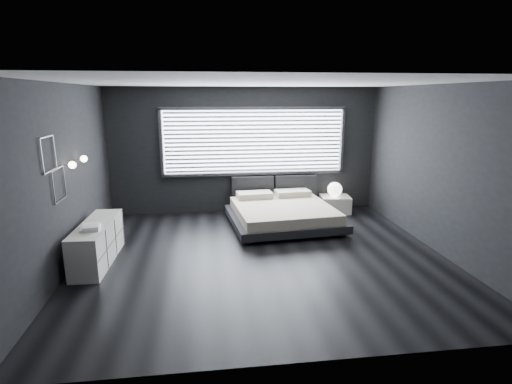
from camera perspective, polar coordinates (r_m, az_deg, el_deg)
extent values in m
plane|color=black|center=(6.74, 0.94, -9.16)|extent=(6.00, 6.00, 0.00)
plane|color=silver|center=(6.22, 1.05, 15.36)|extent=(6.00, 6.00, 0.00)
cube|color=black|center=(9.03, -1.56, 5.91)|extent=(6.00, 0.04, 2.80)
cube|color=black|center=(3.72, 7.20, -5.48)|extent=(6.00, 0.04, 2.80)
cube|color=black|center=(6.61, -25.71, 1.70)|extent=(0.04, 5.50, 2.80)
cube|color=black|center=(7.39, 24.71, 2.94)|extent=(0.04, 5.50, 2.80)
cube|color=white|center=(9.01, -0.28, 7.24)|extent=(4.00, 0.02, 1.38)
cube|color=#47474C|center=(8.96, -13.42, 6.84)|extent=(0.06, 0.08, 1.48)
cube|color=#47474C|center=(9.45, 12.21, 7.24)|extent=(0.06, 0.08, 1.48)
cube|color=#47474C|center=(8.92, -0.26, 11.89)|extent=(4.14, 0.08, 0.06)
cube|color=#47474C|center=(9.09, -0.25, 2.64)|extent=(4.14, 0.08, 0.06)
cube|color=silver|center=(8.95, -0.24, 7.20)|extent=(3.94, 0.03, 1.32)
cube|color=black|center=(9.09, -0.49, 0.65)|extent=(0.96, 0.16, 0.52)
cube|color=black|center=(9.26, 5.66, 0.82)|extent=(0.96, 0.16, 0.52)
cylinder|color=silver|center=(6.61, -25.34, 3.50)|extent=(0.10, 0.02, 0.02)
sphere|color=#FFE5B7|center=(6.58, -24.76, 3.53)|extent=(0.11, 0.11, 0.11)
cylinder|color=silver|center=(7.17, -23.92, 4.35)|extent=(0.10, 0.02, 0.02)
sphere|color=#FFE5B7|center=(7.15, -23.38, 4.38)|extent=(0.11, 0.11, 0.11)
cube|color=#47474C|center=(5.99, -27.75, 6.99)|extent=(0.01, 0.46, 0.02)
cube|color=#47474C|center=(6.05, -27.27, 2.67)|extent=(0.01, 0.46, 0.02)
cube|color=#47474C|center=(6.23, -26.81, 5.15)|extent=(0.01, 0.02, 0.46)
cube|color=#47474C|center=(5.80, -28.26, 4.46)|extent=(0.01, 0.02, 0.46)
cube|color=#47474C|center=(6.28, -26.52, 3.02)|extent=(0.01, 0.46, 0.02)
cube|color=#47474C|center=(6.37, -26.08, -1.05)|extent=(0.01, 0.46, 0.02)
cube|color=#47474C|center=(6.54, -25.67, 1.41)|extent=(0.01, 0.02, 0.46)
cube|color=#47474C|center=(6.11, -26.97, 0.50)|extent=(0.01, 0.02, 0.46)
cube|color=black|center=(7.30, -1.25, -7.00)|extent=(0.13, 0.13, 0.08)
cube|color=black|center=(7.85, 12.09, -5.81)|extent=(0.13, 0.13, 0.08)
cube|color=black|center=(8.84, -3.38, -3.32)|extent=(0.13, 0.13, 0.08)
cube|color=black|center=(9.30, 7.89, -2.57)|extent=(0.13, 0.13, 0.08)
cube|color=black|center=(8.23, 3.90, -3.76)|extent=(2.31, 2.22, 0.15)
cube|color=#B6A88F|center=(8.18, 3.92, -2.60)|extent=(2.06, 2.06, 0.19)
cube|color=beige|center=(8.74, -0.22, -0.42)|extent=(0.79, 0.47, 0.13)
cube|color=beige|center=(8.96, 5.23, -0.13)|extent=(0.79, 0.47, 0.13)
cube|color=silver|center=(9.32, 11.22, -1.71)|extent=(0.69, 0.60, 0.38)
sphere|color=white|center=(9.21, 11.18, 0.37)|extent=(0.33, 0.33, 0.33)
cube|color=silver|center=(6.90, -21.70, -6.73)|extent=(0.51, 1.64, 0.65)
cube|color=#47474C|center=(6.84, -19.84, -6.75)|extent=(0.06, 1.60, 0.63)
cube|color=silver|center=(6.54, -22.57, -4.74)|extent=(0.31, 0.38, 0.04)
cube|color=silver|center=(6.50, -22.56, -4.50)|extent=(0.29, 0.35, 0.03)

